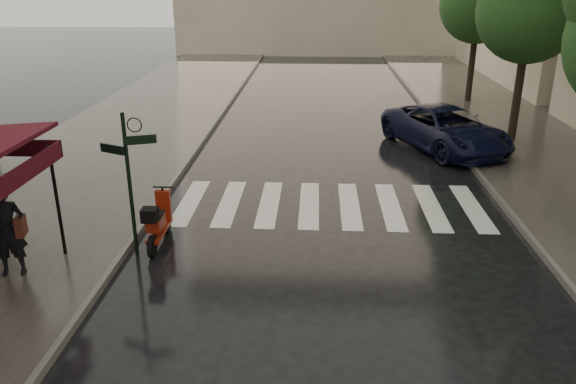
{
  "coord_description": "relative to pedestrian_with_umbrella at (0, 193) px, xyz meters",
  "views": [
    {
      "loc": [
        2.58,
        -7.58,
        5.57
      ],
      "look_at": [
        2.03,
        3.25,
        1.4
      ],
      "focal_mm": 35.0,
      "sensor_mm": 36.0,
      "label": 1
    }
  ],
  "objects": [
    {
      "name": "ground",
      "position": [
        3.27,
        -1.87,
        -1.81
      ],
      "size": [
        120.0,
        120.0,
        0.0
      ],
      "primitive_type": "plane",
      "color": "black",
      "rests_on": "ground"
    },
    {
      "name": "sidewalk_near",
      "position": [
        -1.23,
        10.13,
        -1.75
      ],
      "size": [
        6.0,
        60.0,
        0.12
      ],
      "primitive_type": "cube",
      "color": "#38332D",
      "rests_on": "ground"
    },
    {
      "name": "sidewalk_far",
      "position": [
        13.52,
        10.13,
        -1.75
      ],
      "size": [
        5.5,
        60.0,
        0.12
      ],
      "primitive_type": "cube",
      "color": "#38332D",
      "rests_on": "ground"
    },
    {
      "name": "curb_near",
      "position": [
        1.82,
        10.13,
        -1.74
      ],
      "size": [
        0.12,
        60.0,
        0.16
      ],
      "primitive_type": "cube",
      "color": "#595651",
      "rests_on": "ground"
    },
    {
      "name": "curb_far",
      "position": [
        10.72,
        10.13,
        -1.74
      ],
      "size": [
        0.12,
        60.0,
        0.16
      ],
      "primitive_type": "cube",
      "color": "#595651",
      "rests_on": "ground"
    },
    {
      "name": "crosswalk",
      "position": [
        6.24,
        4.13,
        -1.81
      ],
      "size": [
        7.85,
        3.2,
        0.01
      ],
      "color": "silver",
      "rests_on": "ground"
    },
    {
      "name": "signpost",
      "position": [
        2.07,
        1.13,
        0.02
      ],
      "size": [
        1.17,
        0.29,
        3.1
      ],
      "color": "black",
      "rests_on": "ground"
    },
    {
      "name": "pedestrian_with_umbrella",
      "position": [
        0.0,
        0.0,
        0.0
      ],
      "size": [
        1.32,
        1.34,
        2.55
      ],
      "rotation": [
        0.0,
        0.0,
        0.23
      ],
      "color": "black",
      "rests_on": "sidewalk_near"
    },
    {
      "name": "scooter",
      "position": [
        2.43,
        1.61,
        -1.28
      ],
      "size": [
        0.46,
        1.75,
        1.15
      ],
      "rotation": [
        0.0,
        0.0,
        0.01
      ],
      "color": "black",
      "rests_on": "ground"
    },
    {
      "name": "parked_car",
      "position": [
        10.27,
        9.41,
        -1.09
      ],
      "size": [
        4.28,
        5.72,
        1.44
      ],
      "primitive_type": "imported",
      "rotation": [
        0.0,
        0.0,
        0.41
      ],
      "color": "black",
      "rests_on": "ground"
    }
  ]
}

